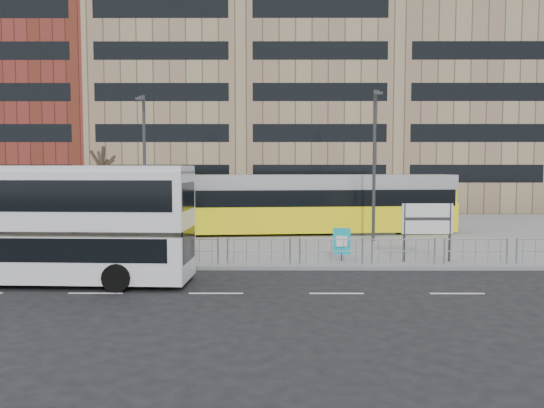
{
  "coord_description": "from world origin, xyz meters",
  "views": [
    {
      "loc": [
        -0.09,
        -21.3,
        4.19
      ],
      "look_at": [
        -0.17,
        6.0,
        2.28
      ],
      "focal_mm": 35.0,
      "sensor_mm": 36.0,
      "label": 1
    }
  ],
  "objects_px": {
    "traffic_light_west": "(72,217)",
    "bare_tree": "(101,145)",
    "double_decker_bus": "(42,220)",
    "ad_panel": "(342,242)",
    "lamp_post_west": "(144,160)",
    "station_sign": "(427,221)",
    "lamp_post_east": "(374,159)",
    "pedestrian": "(114,231)",
    "tram": "(204,205)"
  },
  "relations": [
    {
      "from": "station_sign",
      "to": "bare_tree",
      "type": "bearing_deg",
      "value": 152.09
    },
    {
      "from": "bare_tree",
      "to": "lamp_post_east",
      "type": "bearing_deg",
      "value": -7.8
    },
    {
      "from": "lamp_post_east",
      "to": "traffic_light_west",
      "type": "bearing_deg",
      "value": -153.22
    },
    {
      "from": "ad_panel",
      "to": "tram",
      "type": "bearing_deg",
      "value": 148.44
    },
    {
      "from": "pedestrian",
      "to": "tram",
      "type": "bearing_deg",
      "value": -38.25
    },
    {
      "from": "ad_panel",
      "to": "lamp_post_west",
      "type": "distance_m",
      "value": 13.32
    },
    {
      "from": "tram",
      "to": "pedestrian",
      "type": "relative_size",
      "value": 17.22
    },
    {
      "from": "double_decker_bus",
      "to": "pedestrian",
      "type": "relative_size",
      "value": 6.04
    },
    {
      "from": "station_sign",
      "to": "pedestrian",
      "type": "xyz_separation_m",
      "value": [
        -14.39,
        3.41,
        -0.84
      ]
    },
    {
      "from": "station_sign",
      "to": "lamp_post_east",
      "type": "xyz_separation_m",
      "value": [
        -1.07,
        6.39,
        2.74
      ]
    },
    {
      "from": "station_sign",
      "to": "lamp_post_east",
      "type": "height_order",
      "value": "lamp_post_east"
    },
    {
      "from": "ad_panel",
      "to": "lamp_post_east",
      "type": "xyz_separation_m",
      "value": [
        2.54,
        6.21,
        3.64
      ]
    },
    {
      "from": "double_decker_bus",
      "to": "station_sign",
      "type": "bearing_deg",
      "value": 16.11
    },
    {
      "from": "pedestrian",
      "to": "double_decker_bus",
      "type": "bearing_deg",
      "value": 171.39
    },
    {
      "from": "tram",
      "to": "lamp_post_east",
      "type": "distance_m",
      "value": 10.35
    },
    {
      "from": "ad_panel",
      "to": "traffic_light_west",
      "type": "relative_size",
      "value": 0.46
    },
    {
      "from": "ad_panel",
      "to": "lamp_post_west",
      "type": "relative_size",
      "value": 0.17
    },
    {
      "from": "ad_panel",
      "to": "pedestrian",
      "type": "relative_size",
      "value": 0.8
    },
    {
      "from": "tram",
      "to": "traffic_light_west",
      "type": "xyz_separation_m",
      "value": [
        -4.19,
        -9.61,
        0.18
      ]
    },
    {
      "from": "double_decker_bus",
      "to": "lamp_post_west",
      "type": "distance_m",
      "value": 11.68
    },
    {
      "from": "lamp_post_west",
      "to": "bare_tree",
      "type": "height_order",
      "value": "lamp_post_west"
    },
    {
      "from": "double_decker_bus",
      "to": "traffic_light_west",
      "type": "bearing_deg",
      "value": 93.94
    },
    {
      "from": "double_decker_bus",
      "to": "lamp_post_west",
      "type": "height_order",
      "value": "lamp_post_west"
    },
    {
      "from": "tram",
      "to": "lamp_post_west",
      "type": "height_order",
      "value": "lamp_post_west"
    },
    {
      "from": "lamp_post_west",
      "to": "bare_tree",
      "type": "relative_size",
      "value": 1.12
    },
    {
      "from": "bare_tree",
      "to": "station_sign",
      "type": "bearing_deg",
      "value": -27.19
    },
    {
      "from": "lamp_post_west",
      "to": "bare_tree",
      "type": "bearing_deg",
      "value": 165.12
    },
    {
      "from": "tram",
      "to": "ad_panel",
      "type": "height_order",
      "value": "tram"
    },
    {
      "from": "traffic_light_west",
      "to": "lamp_post_west",
      "type": "bearing_deg",
      "value": 63.28
    },
    {
      "from": "station_sign",
      "to": "pedestrian",
      "type": "height_order",
      "value": "station_sign"
    },
    {
      "from": "tram",
      "to": "traffic_light_west",
      "type": "height_order",
      "value": "tram"
    },
    {
      "from": "ad_panel",
      "to": "bare_tree",
      "type": "bearing_deg",
      "value": 166.91
    },
    {
      "from": "double_decker_bus",
      "to": "pedestrian",
      "type": "height_order",
      "value": "double_decker_bus"
    },
    {
      "from": "double_decker_bus",
      "to": "pedestrian",
      "type": "distance_m",
      "value": 7.15
    },
    {
      "from": "station_sign",
      "to": "traffic_light_west",
      "type": "height_order",
      "value": "traffic_light_west"
    },
    {
      "from": "double_decker_bus",
      "to": "traffic_light_west",
      "type": "relative_size",
      "value": 3.45
    },
    {
      "from": "pedestrian",
      "to": "bare_tree",
      "type": "bearing_deg",
      "value": 18.22
    },
    {
      "from": "pedestrian",
      "to": "lamp_post_west",
      "type": "xyz_separation_m",
      "value": [
        0.47,
        4.4,
        3.54
      ]
    },
    {
      "from": "traffic_light_west",
      "to": "bare_tree",
      "type": "relative_size",
      "value": 0.43
    },
    {
      "from": "station_sign",
      "to": "pedestrian",
      "type": "bearing_deg",
      "value": 165.95
    },
    {
      "from": "station_sign",
      "to": "bare_tree",
      "type": "xyz_separation_m",
      "value": [
        -16.58,
        8.52,
        3.6
      ]
    },
    {
      "from": "tram",
      "to": "station_sign",
      "type": "relative_size",
      "value": 12.21
    },
    {
      "from": "double_decker_bus",
      "to": "ad_panel",
      "type": "relative_size",
      "value": 7.55
    },
    {
      "from": "pedestrian",
      "to": "bare_tree",
      "type": "distance_m",
      "value": 7.12
    },
    {
      "from": "bare_tree",
      "to": "lamp_post_west",
      "type": "bearing_deg",
      "value": -14.88
    },
    {
      "from": "pedestrian",
      "to": "station_sign",
      "type": "bearing_deg",
      "value": -108.35
    },
    {
      "from": "double_decker_bus",
      "to": "bare_tree",
      "type": "distance_m",
      "value": 12.66
    },
    {
      "from": "double_decker_bus",
      "to": "tram",
      "type": "xyz_separation_m",
      "value": [
        4.12,
        12.63,
        -0.35
      ]
    },
    {
      "from": "tram",
      "to": "pedestrian",
      "type": "xyz_separation_m",
      "value": [
        -3.67,
        -5.61,
        -0.91
      ]
    },
    {
      "from": "pedestrian",
      "to": "bare_tree",
      "type": "relative_size",
      "value": 0.24
    }
  ]
}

